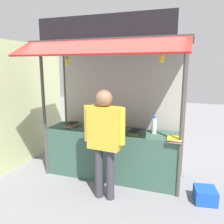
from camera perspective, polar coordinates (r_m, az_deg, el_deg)
The scene contains 14 objects.
ground_plane at distance 4.65m, azimuth 0.00°, elevation -15.62°, with size 20.00×20.00×0.00m, color gray.
stall_counter at distance 4.46m, azimuth 0.00°, elevation -10.31°, with size 2.52×0.65×0.93m, color #385B4C.
stall_structure at distance 4.29m, azimuth 0.64°, elevation 6.52°, with size 2.72×1.54×2.89m.
water_bottle_far_left at distance 4.48m, azimuth -3.31°, elevation -2.51°, with size 0.07×0.07×0.24m.
water_bottle_right at distance 4.56m, azimuth -4.94°, elevation -2.01°, with size 0.08×0.08×0.28m.
water_bottle_front_left at distance 4.13m, azimuth 10.48°, elevation -3.31°, with size 0.09×0.09×0.32m.
magazine_stack_left at distance 4.63m, azimuth -10.19°, elevation -3.10°, with size 0.21×0.30×0.08m.
magazine_stack_mid_left at distance 4.08m, azimuth 5.70°, elevation -5.04°, with size 0.20×0.31×0.07m.
magazine_stack_rear_center at distance 3.85m, azimuth 15.41°, elevation -6.58°, with size 0.25×0.29×0.05m.
banana_bunch_inner_right at distance 3.52m, azimuth 12.25°, elevation 13.06°, with size 0.11×0.11×0.25m.
banana_bunch_leftmost at distance 4.03m, azimuth -11.15°, elevation 12.19°, with size 0.09×0.09×0.30m.
vendor_person at distance 3.55m, azimuth -1.96°, elevation -5.79°, with size 0.67×0.26×1.77m.
plastic_crate at distance 4.10m, azimuth 22.25°, elevation -18.67°, with size 0.33×0.33×0.23m, color #194CB2.
neighbour_wall at distance 5.53m, azimuth -20.21°, elevation 2.31°, with size 0.20×2.40×2.61m, color beige.
Camera 1 is at (1.37, -3.91, 2.11)m, focal length 36.60 mm.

